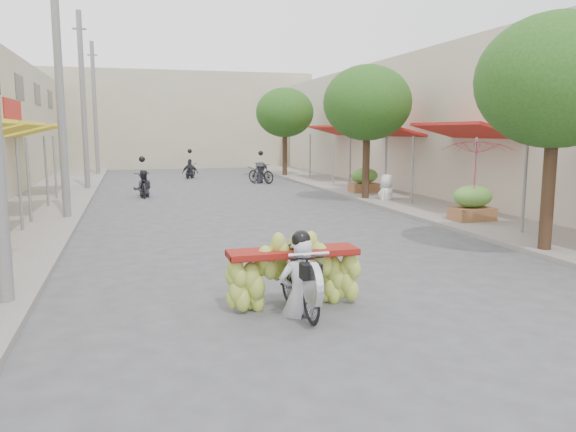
# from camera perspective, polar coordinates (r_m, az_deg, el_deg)

# --- Properties ---
(ground) EXTENTS (120.00, 120.00, 0.00)m
(ground) POSITION_cam_1_polar(r_m,az_deg,el_deg) (7.69, 12.49, -12.42)
(ground) COLOR #4E4E52
(ground) RESTS_ON ground
(sidewalk_left) EXTENTS (4.00, 60.00, 0.12)m
(sidewalk_left) POSITION_cam_1_polar(r_m,az_deg,el_deg) (21.76, -24.91, 0.78)
(sidewalk_left) COLOR gray
(sidewalk_left) RESTS_ON ground
(sidewalk_right) EXTENTS (4.00, 60.00, 0.12)m
(sidewalk_right) POSITION_cam_1_polar(r_m,az_deg,el_deg) (23.88, 10.42, 2.08)
(sidewalk_right) COLOR gray
(sidewalk_right) RESTS_ON ground
(shophouse_row_right) EXTENTS (9.77, 40.00, 6.00)m
(shophouse_row_right) POSITION_cam_1_polar(r_m,az_deg,el_deg) (25.51, 21.87, 8.63)
(shophouse_row_right) COLOR beige
(shophouse_row_right) RESTS_ON ground
(far_building) EXTENTS (20.00, 6.00, 7.00)m
(far_building) POSITION_cam_1_polar(r_m,az_deg,el_deg) (44.44, -11.35, 9.48)
(far_building) COLOR #B2A98C
(far_building) RESTS_ON ground
(utility_pole_mid) EXTENTS (0.60, 0.24, 8.00)m
(utility_pole_mid) POSITION_cam_1_polar(r_m,az_deg,el_deg) (18.45, -22.18, 12.04)
(utility_pole_mid) COLOR slate
(utility_pole_mid) RESTS_ON ground
(utility_pole_far) EXTENTS (0.60, 0.24, 8.00)m
(utility_pole_far) POSITION_cam_1_polar(r_m,az_deg,el_deg) (27.40, -20.08, 10.84)
(utility_pole_far) COLOR slate
(utility_pole_far) RESTS_ON ground
(utility_pole_back) EXTENTS (0.60, 0.24, 8.00)m
(utility_pole_back) POSITION_cam_1_polar(r_m,az_deg,el_deg) (36.38, -19.03, 10.23)
(utility_pole_back) COLOR slate
(utility_pole_back) RESTS_ON ground
(street_tree_near) EXTENTS (3.40, 3.40, 5.25)m
(street_tree_near) POSITION_cam_1_polar(r_m,az_deg,el_deg) (13.62, 25.56, 12.23)
(street_tree_near) COLOR #3A2719
(street_tree_near) RESTS_ON ground
(street_tree_mid) EXTENTS (3.40, 3.40, 5.25)m
(street_tree_mid) POSITION_cam_1_polar(r_m,az_deg,el_deg) (22.17, 8.05, 11.28)
(street_tree_mid) COLOR #3A2719
(street_tree_mid) RESTS_ON ground
(street_tree_far) EXTENTS (3.40, 3.40, 5.25)m
(street_tree_far) POSITION_cam_1_polar(r_m,az_deg,el_deg) (33.51, -0.33, 10.45)
(street_tree_far) COLOR #3A2719
(street_tree_far) RESTS_ON ground
(produce_crate_mid) EXTENTS (1.20, 0.88, 1.16)m
(produce_crate_mid) POSITION_cam_1_polar(r_m,az_deg,el_deg) (17.37, 18.24, 1.53)
(produce_crate_mid) COLOR brown
(produce_crate_mid) RESTS_ON ground
(produce_crate_far) EXTENTS (1.20, 0.88, 1.16)m
(produce_crate_far) POSITION_cam_1_polar(r_m,az_deg,el_deg) (24.39, 7.74, 3.82)
(produce_crate_far) COLOR brown
(produce_crate_far) RESTS_ON ground
(banana_motorbike) EXTENTS (2.20, 1.86, 2.20)m
(banana_motorbike) POSITION_cam_1_polar(r_m,az_deg,el_deg) (8.51, 0.93, -5.04)
(banana_motorbike) COLOR black
(banana_motorbike) RESTS_ON ground
(market_umbrella) EXTENTS (2.53, 2.53, 1.89)m
(market_umbrella) POSITION_cam_1_polar(r_m,az_deg,el_deg) (16.97, 18.78, 7.56)
(market_umbrella) COLOR #B91837
(market_umbrella) RESTS_ON ground
(pedestrian) EXTENTS (1.08, 1.07, 1.93)m
(pedestrian) POSITION_cam_1_polar(r_m,az_deg,el_deg) (21.93, 10.03, 4.21)
(pedestrian) COLOR white
(pedestrian) RESTS_ON ground
(bg_motorbike_a) EXTENTS (0.81, 1.75, 1.95)m
(bg_motorbike_a) POSITION_cam_1_polar(r_m,az_deg,el_deg) (24.07, -14.54, 3.59)
(bg_motorbike_a) COLOR black
(bg_motorbike_a) RESTS_ON ground
(bg_motorbike_b) EXTENTS (1.44, 1.81, 1.95)m
(bg_motorbike_b) POSITION_cam_1_polar(r_m,az_deg,el_deg) (29.46, -2.78, 4.94)
(bg_motorbike_b) COLOR black
(bg_motorbike_b) RESTS_ON ground
(bg_motorbike_c) EXTENTS (1.13, 1.64, 1.95)m
(bg_motorbike_c) POSITION_cam_1_polar(r_m,az_deg,el_deg) (32.99, -9.92, 5.18)
(bg_motorbike_c) COLOR black
(bg_motorbike_c) RESTS_ON ground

